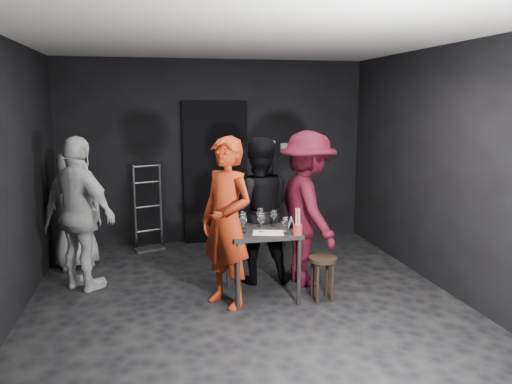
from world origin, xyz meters
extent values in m
cube|color=black|center=(0.00, 0.00, 0.00)|extent=(4.50, 5.00, 0.02)
cube|color=silver|center=(0.00, 0.00, 2.70)|extent=(4.50, 5.00, 0.02)
cube|color=black|center=(0.00, 2.50, 1.35)|extent=(4.50, 0.04, 2.70)
cube|color=black|center=(0.00, -2.50, 1.35)|extent=(4.50, 0.04, 2.70)
cube|color=black|center=(-2.25, 0.00, 1.35)|extent=(0.04, 5.00, 2.70)
cube|color=black|center=(2.25, 0.00, 1.35)|extent=(0.04, 5.00, 2.70)
cube|color=black|center=(0.00, 2.44, 1.05)|extent=(0.95, 0.10, 2.10)
cube|color=#B7B7B2|center=(0.85, 2.45, 1.45)|extent=(0.12, 0.06, 0.12)
cube|color=#B7B7B2|center=(1.05, 2.45, 1.40)|extent=(0.10, 0.06, 0.14)
cylinder|color=#B2B2B7|center=(-1.18, 2.30, 0.61)|extent=(0.03, 0.03, 1.21)
cylinder|color=#B2B2B7|center=(-0.82, 2.30, 0.61)|extent=(0.03, 0.03, 1.21)
cube|color=#B2B2B7|center=(-1.00, 2.18, 0.01)|extent=(0.40, 0.22, 0.03)
cylinder|color=black|center=(-1.18, 2.33, 0.08)|extent=(0.04, 0.16, 0.16)
cylinder|color=black|center=(-0.82, 2.33, 0.08)|extent=(0.04, 0.16, 0.16)
cube|color=black|center=(0.21, 0.17, 0.73)|extent=(0.72, 0.72, 0.04)
cylinder|color=black|center=(-0.11, -0.15, 0.35)|extent=(0.04, 0.04, 0.71)
cylinder|color=black|center=(0.53, -0.15, 0.35)|extent=(0.04, 0.04, 0.71)
cylinder|color=black|center=(-0.11, 0.49, 0.35)|extent=(0.04, 0.04, 0.71)
cylinder|color=black|center=(0.53, 0.49, 0.35)|extent=(0.04, 0.04, 0.71)
cylinder|color=black|center=(0.81, -0.07, 0.45)|extent=(0.30, 0.30, 0.04)
cylinder|color=black|center=(0.90, 0.01, 0.21)|extent=(0.04, 0.04, 0.41)
cylinder|color=black|center=(0.73, 0.01, 0.21)|extent=(0.04, 0.04, 0.41)
cylinder|color=black|center=(0.73, -0.15, 0.21)|extent=(0.04, 0.04, 0.41)
cylinder|color=black|center=(0.90, -0.15, 0.21)|extent=(0.04, 0.04, 0.41)
imported|color=#A52A0F|center=(-0.19, 0.02, 1.02)|extent=(0.84, 0.89, 2.04)
imported|color=black|center=(0.26, 0.66, 0.96)|extent=(1.00, 0.65, 1.92)
imported|color=#3D0915|center=(0.80, 0.44, 1.04)|extent=(0.78, 1.41, 2.09)
imported|color=silver|center=(-1.71, 0.78, 0.99)|extent=(1.24, 1.19, 1.99)
imported|color=gray|center=(-1.90, 1.61, 0.74)|extent=(0.83, 0.65, 1.49)
cube|color=white|center=(0.24, 0.00, 0.75)|extent=(0.36, 0.28, 0.00)
cylinder|color=black|center=(-0.08, 0.14, 0.85)|extent=(0.07, 0.07, 0.20)
cylinder|color=black|center=(-0.08, 0.14, 0.99)|extent=(0.03, 0.03, 0.08)
cylinder|color=white|center=(-0.08, 0.14, 0.86)|extent=(0.07, 0.07, 0.06)
cylinder|color=#B2252B|center=(0.51, -0.13, 0.80)|extent=(0.09, 0.09, 0.11)
camera|label=1|loc=(-0.91, -4.87, 2.08)|focal=35.00mm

